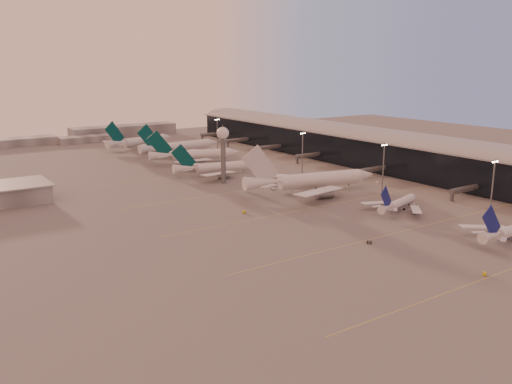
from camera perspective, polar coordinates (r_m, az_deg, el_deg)
ground at (r=193.18m, az=13.87°, el=-5.69°), size 700.00×700.00×0.00m
taxiway_markings at (r=251.20m, az=9.04°, el=-0.99°), size 180.00×185.25×0.02m
terminal at (r=340.71m, az=12.50°, el=4.48°), size 57.00×362.00×23.04m
radar_tower at (r=282.63m, az=-3.50°, el=5.10°), size 6.40×6.40×31.10m
mast_a at (r=234.75m, az=23.62°, el=0.45°), size 3.60×0.56×25.00m
mast_b at (r=265.00m, az=13.26°, el=2.62°), size 3.60×0.56×25.00m
mast_c at (r=301.10m, az=4.91°, el=4.21°), size 3.60×0.56×25.00m
mast_d at (r=373.52m, az=-4.09°, el=6.03°), size 3.60×0.56×25.00m
distant_horizon at (r=470.83m, az=-16.67°, el=5.85°), size 165.00×37.50×9.00m
narrowbody_mid at (r=239.78m, az=14.82°, el=-1.30°), size 33.79×26.57×13.56m
widebody_white at (r=266.58m, az=5.91°, el=0.91°), size 70.69×56.09×25.16m
greentail_a at (r=306.43m, az=-4.00°, el=2.42°), size 51.85×41.49×19.01m
greentail_b at (r=345.09m, az=-6.36°, el=3.70°), size 58.41×46.61×21.61m
greentail_c at (r=378.99m, az=-7.95°, el=4.57°), size 62.97×50.67×22.88m
greentail_d at (r=410.68m, az=-12.03°, el=5.07°), size 58.99×46.87×22.22m
gsv_truck_a at (r=177.60m, az=22.94°, el=-7.71°), size 5.99×4.75×2.32m
gsv_tug_mid at (r=195.54m, az=11.83°, el=-5.17°), size 4.09×4.20×1.05m
gsv_truck_b at (r=249.89m, az=16.35°, el=-1.18°), size 5.87×2.78×2.28m
gsv_truck_c at (r=229.00m, az=-1.24°, el=-1.93°), size 5.91×5.70×2.44m
gsv_catering_b at (r=291.75m, az=12.71°, el=1.28°), size 5.14×2.78×4.04m
gsv_tug_far at (r=269.68m, az=1.81°, el=0.28°), size 2.69×3.64×0.93m
gsv_tug_hangar at (r=332.21m, az=-0.55°, el=2.81°), size 3.39×2.13×0.94m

